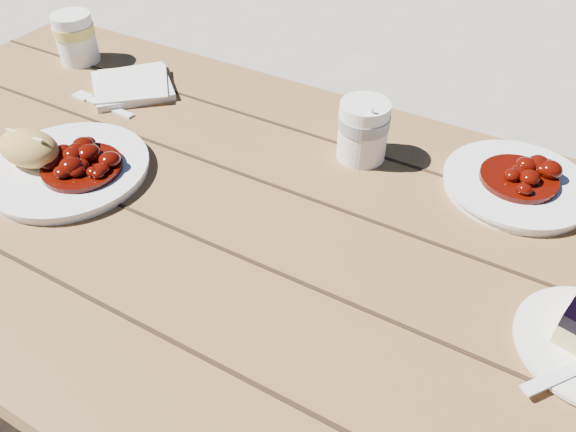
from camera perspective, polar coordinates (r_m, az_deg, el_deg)
The scene contains 11 objects.
picnic_table at distance 0.91m, azimuth 6.50°, elevation -11.41°, with size 2.00×1.55×0.75m.
main_plate at distance 0.99m, azimuth -21.39°, elevation 4.39°, with size 0.26×0.26×0.02m, color white.
goulash_stew at distance 0.96m, azimuth -20.39°, elevation 5.43°, with size 0.13×0.13×0.04m, color #470802, non-canonical shape.
bread_roll at distance 1.00m, azimuth -24.83°, elevation 6.28°, with size 0.11×0.07×0.06m, color tan.
fork_dessert at distance 0.73m, azimuth 26.59°, elevation -13.94°, with size 0.03×0.16×0.01m, color white, non-canonical shape.
coffee_cup at distance 0.95m, azimuth 7.63°, elevation 8.59°, with size 0.08×0.08×0.10m, color white.
napkin_stack at distance 1.21m, azimuth -15.54°, elevation 12.62°, with size 0.15×0.15×0.01m, color white.
fork_table at distance 1.16m, azimuth -17.76°, elevation 10.51°, with size 0.03×0.16×0.01m, color white, non-canonical shape.
second_plate at distance 0.96m, azimuth 22.17°, elevation 2.93°, with size 0.22×0.22×0.02m, color white.
second_stew at distance 0.95m, azimuth 22.61°, elevation 4.30°, with size 0.12×0.12×0.04m, color #470802, non-canonical shape.
second_cup at distance 1.34m, azimuth -20.76°, elevation 16.54°, with size 0.08×0.08×0.10m, color white.
Camera 1 is at (0.18, -0.52, 1.31)m, focal length 35.00 mm.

